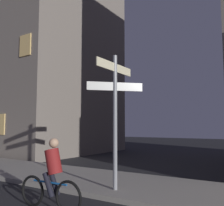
{
  "coord_description": "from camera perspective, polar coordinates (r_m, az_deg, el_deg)",
  "views": [
    {
      "loc": [
        3.75,
        -0.83,
        1.88
      ],
      "look_at": [
        -0.14,
        5.16,
        2.54
      ],
      "focal_mm": 40.69,
      "sensor_mm": 36.0,
      "label": 1
    }
  ],
  "objects": [
    {
      "name": "cyclist",
      "position": [
        6.12,
        -13.44,
        -15.77
      ],
      "size": [
        1.82,
        0.34,
        1.61
      ],
      "color": "black",
      "rests_on": "ground_plane"
    },
    {
      "name": "sidewalk_kerb",
      "position": [
        8.16,
        4.99,
        -18.06
      ],
      "size": [
        40.0,
        3.2,
        0.14
      ],
      "primitive_type": "cube",
      "color": "gray",
      "rests_on": "ground_plane"
    },
    {
      "name": "signpost",
      "position": [
        7.2,
        0.69,
        -0.9
      ],
      "size": [
        1.17,
        1.79,
        3.78
      ],
      "color": "gray",
      "rests_on": "sidewalk_kerb"
    },
    {
      "name": "building_left_block",
      "position": [
        21.42,
        -15.78,
        11.55
      ],
      "size": [
        10.19,
        9.22,
        16.02
      ],
      "color": "slate",
      "rests_on": "ground_plane"
    }
  ]
}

